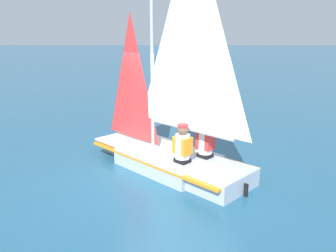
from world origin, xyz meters
name	(u,v)px	position (x,y,z in m)	size (l,w,h in m)	color
ground_plane	(168,167)	(0.00, 0.00, 0.00)	(260.00, 260.00, 0.00)	#235675
sailboat_main	(169,135)	(0.03, 0.03, 0.77)	(3.56, 3.77, 5.07)	#B2BCCC
sailor_helm	(183,150)	(0.60, 0.33, 0.63)	(0.42, 0.43, 1.16)	black
sailor_crew	(205,145)	(0.27, 0.81, 0.63)	(0.42, 0.43, 1.16)	black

